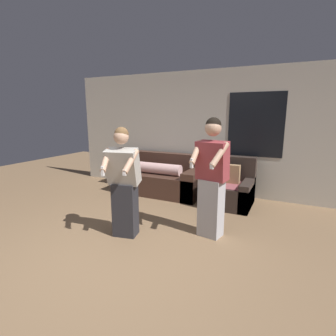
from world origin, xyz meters
TOP-DOWN VIEW (x-y plane):
  - ground_plane at (0.00, 0.00)m, footprint 14.00×14.00m
  - wall_back at (0.02, 3.34)m, footprint 6.46×0.07m
  - couch at (-0.67, 2.82)m, footprint 1.88×0.95m
  - armchair at (0.90, 2.70)m, footprint 0.88×0.90m
  - side_table at (-1.93, 3.06)m, footprint 0.43×0.44m
  - person_left at (-0.17, 0.66)m, footprint 0.50×0.57m
  - person_right at (0.95, 1.21)m, footprint 0.50×0.53m

SIDE VIEW (x-z plane):
  - ground_plane at x=0.00m, z-range 0.00..0.00m
  - armchair at x=0.90m, z-range -0.16..0.77m
  - couch at x=-0.67m, z-range -0.12..0.75m
  - side_table at x=-1.93m, z-range 0.13..0.88m
  - person_left at x=-0.17m, z-range 0.00..1.60m
  - person_right at x=0.95m, z-range 0.02..1.75m
  - wall_back at x=0.02m, z-range 0.00..2.70m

